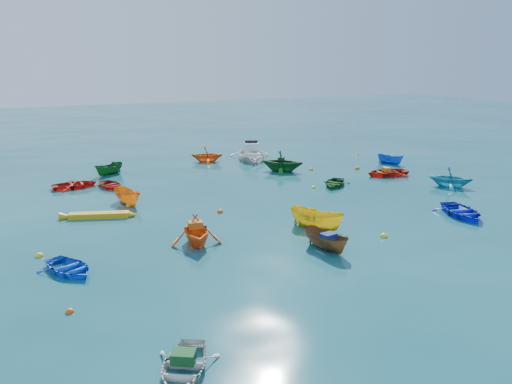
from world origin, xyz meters
name	(u,v)px	position (x,y,z in m)	size (l,w,h in m)	color
ground	(293,220)	(0.00, 0.00, 0.00)	(160.00, 160.00, 0.00)	#094048
dinghy_blue_sw	(69,272)	(-12.15, -2.36, 0.00)	(2.01, 2.82, 0.58)	blue
dinghy_white_near	(183,372)	(-9.73, -11.22, 0.00)	(1.93, 2.70, 0.56)	beige
sampan_brown_mid	(326,249)	(-0.75, -4.71, 0.00)	(1.04, 2.77, 1.07)	brown
dinghy_blue_se	(462,216)	(9.26, -3.48, 0.00)	(2.48, 3.46, 0.72)	#0F20C5
dinghy_orange_w	(196,243)	(-6.14, -1.32, 0.00)	(2.56, 2.97, 1.56)	orange
sampan_yellow_mid	(316,228)	(0.42, -1.89, 0.00)	(1.21, 3.21, 1.24)	gold
dinghy_green_e	(334,186)	(6.48, 5.63, 0.00)	(1.99, 2.78, 0.58)	#104816
dinghy_cyan_se	(450,187)	(13.80, 1.94, 0.00)	(2.48, 2.87, 1.51)	teal
dinghy_red_nw	(75,188)	(-10.54, 12.77, 0.00)	(2.20, 3.07, 0.64)	red
sampan_orange_n	(128,204)	(-7.89, 7.02, 0.00)	(1.09, 2.88, 1.12)	orange
dinghy_green_n	(282,171)	(5.27, 11.44, 0.00)	(2.87, 3.33, 1.75)	#124D1B
dinghy_red_ne	(387,175)	(12.02, 6.70, 0.00)	(2.45, 3.42, 0.71)	red
sampan_blue_far	(390,164)	(15.20, 10.21, 0.00)	(0.90, 2.38, 0.92)	#0E41B2
dinghy_red_far	(111,187)	(-8.24, 11.78, 0.00)	(1.93, 2.70, 0.56)	#AD180E
dinghy_orange_far	(207,161)	(1.03, 17.73, 0.00)	(2.36, 2.74, 1.44)	orange
sampan_green_far	(110,175)	(-7.68, 15.99, 0.00)	(0.99, 2.64, 1.02)	#114919
kayak_yellow	(99,218)	(-9.95, 4.92, 0.00)	(0.60, 4.05, 0.41)	gold
motorboat_white	(251,159)	(4.98, 16.94, 0.00)	(3.64, 5.09, 1.66)	white
tarp_green_a	(184,357)	(-9.68, -11.13, 0.45)	(0.69, 0.52, 0.34)	#134C20
tarp_blue_a	(329,237)	(-0.72, -4.86, 0.70)	(0.68, 0.51, 0.33)	navy
tarp_orange_a	(195,225)	(-6.13, -1.27, 0.95)	(0.69, 0.52, 0.33)	#C95C14
tarp_green_b	(281,159)	(5.20, 11.51, 1.02)	(0.58, 0.44, 0.28)	#0F3E1A
tarp_orange_b	(386,169)	(11.93, 6.71, 0.50)	(0.59, 0.44, 0.28)	orange
buoy_or_a	(70,312)	(-12.44, -6.10, 0.00)	(0.32, 0.32, 0.32)	#D8550B
buoy_ye_a	(384,237)	(2.90, -4.44, 0.00)	(0.39, 0.39, 0.39)	yellow
buoy_ye_b	(40,256)	(-13.26, 0.05, 0.00)	(0.38, 0.38, 0.38)	yellow
buoy_or_c	(220,212)	(-3.26, 3.01, 0.00)	(0.36, 0.36, 0.36)	#E0550C
buoy_ye_c	(313,188)	(4.80, 5.72, 0.00)	(0.29, 0.29, 0.29)	yellow
buoy_or_d	(357,169)	(11.30, 9.57, 0.00)	(0.39, 0.39, 0.39)	#D5580B
buoy_ye_d	(129,206)	(-7.91, 6.64, 0.00)	(0.37, 0.37, 0.37)	yellow
buoy_or_e	(311,170)	(7.68, 10.88, 0.00)	(0.33, 0.33, 0.33)	orange
buoy_ye_e	(357,155)	(15.06, 14.82, 0.00)	(0.29, 0.29, 0.29)	yellow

